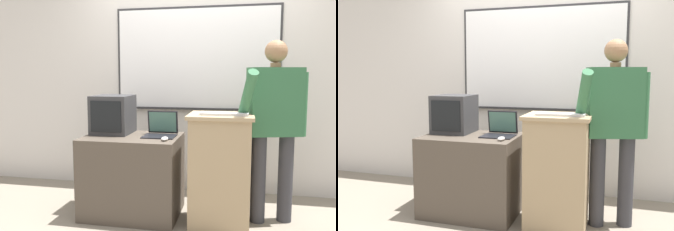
# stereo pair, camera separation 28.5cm
# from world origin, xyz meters

# --- Properties ---
(back_wall) EXTENTS (6.40, 0.17, 2.76)m
(back_wall) POSITION_xyz_m (-0.00, 1.28, 1.38)
(back_wall) COLOR silver
(back_wall) RESTS_ON ground_plane
(lectern_podium) EXTENTS (0.55, 0.50, 0.98)m
(lectern_podium) POSITION_xyz_m (0.32, 0.31, 0.49)
(lectern_podium) COLOR tan
(lectern_podium) RESTS_ON ground_plane
(side_desk) EXTENTS (0.88, 0.65, 0.75)m
(side_desk) POSITION_xyz_m (-0.49, 0.38, 0.37)
(side_desk) COLOR #4C4238
(side_desk) RESTS_ON ground_plane
(person_presenter) EXTENTS (0.62, 0.61, 1.61)m
(person_presenter) POSITION_xyz_m (0.77, 0.46, 0.93)
(person_presenter) COLOR #333338
(person_presenter) RESTS_ON ground_plane
(laptop) EXTENTS (0.29, 0.29, 0.23)m
(laptop) POSITION_xyz_m (-0.24, 0.47, 0.82)
(laptop) COLOR black
(laptop) RESTS_ON side_desk
(wireless_keyboard) EXTENTS (0.40, 0.14, 0.02)m
(wireless_keyboard) POSITION_xyz_m (0.35, 0.24, 0.99)
(wireless_keyboard) COLOR silver
(wireless_keyboard) RESTS_ON lectern_podium
(computer_mouse_by_laptop) EXTENTS (0.06, 0.10, 0.03)m
(computer_mouse_by_laptop) POSITION_xyz_m (-0.15, 0.21, 0.77)
(computer_mouse_by_laptop) COLOR silver
(computer_mouse_by_laptop) RESTS_ON side_desk
(crt_monitor) EXTENTS (0.36, 0.39, 0.37)m
(crt_monitor) POSITION_xyz_m (-0.72, 0.49, 0.93)
(crt_monitor) COLOR #333335
(crt_monitor) RESTS_ON side_desk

